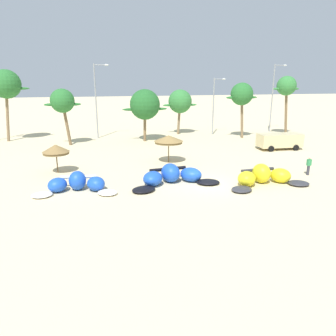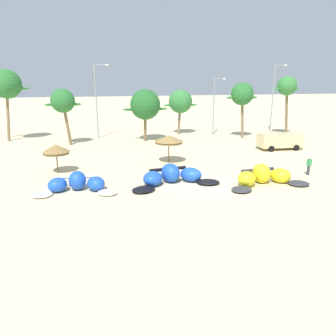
{
  "view_description": "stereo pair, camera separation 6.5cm",
  "coord_description": "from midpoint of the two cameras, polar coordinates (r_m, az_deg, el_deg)",
  "views": [
    {
      "loc": [
        -8.88,
        -22.31,
        8.08
      ],
      "look_at": [
        -3.16,
        2.0,
        1.0
      ],
      "focal_mm": 33.85,
      "sensor_mm": 36.0,
      "label": 1
    },
    {
      "loc": [
        -8.82,
        -22.32,
        8.08
      ],
      "look_at": [
        -3.16,
        2.0,
        1.0
      ],
      "focal_mm": 33.85,
      "sensor_mm": 36.0,
      "label": 2
    }
  ],
  "objects": [
    {
      "name": "ground_plane",
      "position": [
        25.33,
        7.97,
        -2.93
      ],
      "size": [
        260.0,
        260.0,
        0.0
      ],
      "primitive_type": "plane",
      "color": "beige"
    },
    {
      "name": "kite_far_left",
      "position": [
        24.41,
        -16.17,
        -2.79
      ],
      "size": [
        6.33,
        3.27,
        1.43
      ],
      "color": "white",
      "rests_on": "ground"
    },
    {
      "name": "kite_left",
      "position": [
        25.19,
        0.67,
        -1.5
      ],
      "size": [
        7.48,
        3.82,
        1.51
      ],
      "color": "black",
      "rests_on": "ground"
    },
    {
      "name": "kite_left_of_center",
      "position": [
        26.12,
        16.8,
        -1.53
      ],
      "size": [
        6.99,
        3.35,
        1.55
      ],
      "color": "#333338",
      "rests_on": "ground"
    },
    {
      "name": "beach_umbrella_near_van",
      "position": [
        29.29,
        -19.62,
        3.19
      ],
      "size": [
        2.32,
        2.32,
        2.56
      ],
      "color": "brown",
      "rests_on": "ground"
    },
    {
      "name": "beach_umbrella_middle",
      "position": [
        31.08,
        0.05,
        5.21
      ],
      "size": [
        2.84,
        2.84,
        2.74
      ],
      "color": "brown",
      "rests_on": "ground"
    },
    {
      "name": "parked_van",
      "position": [
        39.53,
        19.26,
        4.76
      ],
      "size": [
        5.13,
        2.46,
        1.84
      ],
      "color": "beige",
      "rests_on": "ground"
    },
    {
      "name": "person_near_kites",
      "position": [
        29.85,
        23.94,
        0.36
      ],
      "size": [
        0.36,
        0.24,
        1.62
      ],
      "color": "#383842",
      "rests_on": "ground"
    },
    {
      "name": "palm_leftmost",
      "position": [
        46.76,
        -27.17,
        13.2
      ],
      "size": [
        5.52,
        3.68,
        9.22
      ],
      "color": "#7F6647",
      "rests_on": "ground"
    },
    {
      "name": "palm_left",
      "position": [
        41.23,
        -18.52,
        11.28
      ],
      "size": [
        4.36,
        2.9,
        6.93
      ],
      "color": "brown",
      "rests_on": "ground"
    },
    {
      "name": "palm_left_of_gap",
      "position": [
        42.08,
        -4.23,
        11.28
      ],
      "size": [
        5.89,
        3.93,
        6.77
      ],
      "color": "brown",
      "rests_on": "ground"
    },
    {
      "name": "palm_center_left",
      "position": [
        47.49,
        2.14,
        11.84
      ],
      "size": [
        5.16,
        3.44,
        6.55
      ],
      "color": "#7F6647",
      "rests_on": "ground"
    },
    {
      "name": "palm_center_right",
      "position": [
        45.28,
        13.11,
        12.73
      ],
      "size": [
        4.57,
        3.04,
        7.56
      ],
      "color": "#7F6647",
      "rests_on": "ground"
    },
    {
      "name": "palm_right_of_gap",
      "position": [
        49.26,
        20.52,
        13.51
      ],
      "size": [
        4.09,
        2.73,
        8.44
      ],
      "color": "brown",
      "rests_on": "ground"
    },
    {
      "name": "lamppost_west_center",
      "position": [
        45.14,
        -12.72,
        12.26
      ],
      "size": [
        2.04,
        0.24,
        9.97
      ],
      "color": "gray",
      "rests_on": "ground"
    },
    {
      "name": "lamppost_east_center",
      "position": [
        47.59,
        8.33,
        11.48
      ],
      "size": [
        1.83,
        0.24,
        8.14
      ],
      "color": "gray",
      "rests_on": "ground"
    },
    {
      "name": "lamppost_east",
      "position": [
        52.15,
        18.41,
        12.38
      ],
      "size": [
        2.06,
        0.24,
        10.13
      ],
      "color": "gray",
      "rests_on": "ground"
    }
  ]
}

